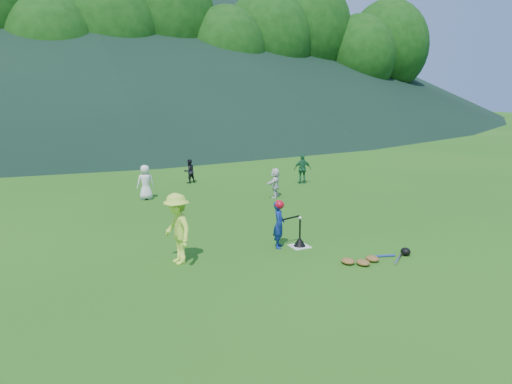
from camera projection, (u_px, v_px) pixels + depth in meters
ground at (300, 247)px, 12.31m from camera, size 120.00×120.00×0.00m
home_plate at (300, 246)px, 12.31m from camera, size 0.45×0.45×0.02m
baseball at (300, 218)px, 12.16m from camera, size 0.08×0.08×0.08m
batter_child at (279, 225)px, 12.15m from camera, size 0.46×0.51×1.16m
adult_coach at (177, 229)px, 11.02m from camera, size 0.72×1.10×1.60m
fielder_a at (145, 182)px, 17.30m from camera, size 0.61×0.41×1.22m
fielder_b at (189, 171)px, 20.27m from camera, size 0.55×0.47×0.97m
fielder_c at (303, 169)px, 20.12m from camera, size 0.75×0.47×1.19m
fielder_d at (275, 183)px, 17.64m from camera, size 0.92×0.89×1.05m
batting_tee at (300, 242)px, 12.29m from camera, size 0.30×0.30×0.68m
batter_gear at (280, 206)px, 12.06m from camera, size 0.73×0.26×0.52m
equipment_pile at (373, 259)px, 11.27m from camera, size 1.80×0.73×0.19m
outfield_fence at (108, 130)px, 36.87m from camera, size 70.07×0.08×1.33m
tree_line at (92, 31)px, 40.53m from camera, size 70.04×11.40×14.82m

